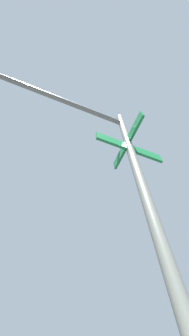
% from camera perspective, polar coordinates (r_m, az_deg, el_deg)
% --- Properties ---
extents(traffic_signal_near, '(1.64, 3.32, 5.97)m').
position_cam_1_polar(traffic_signal_near, '(2.74, -13.37, 11.70)').
color(traffic_signal_near, '#474C47').
rests_on(traffic_signal_near, ground_plane).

